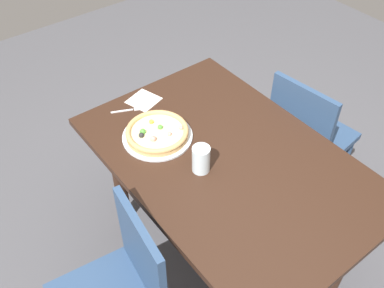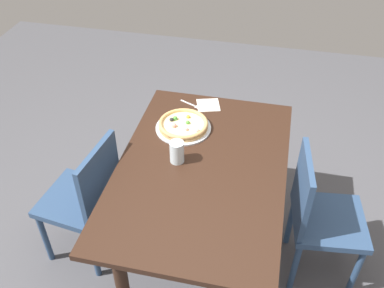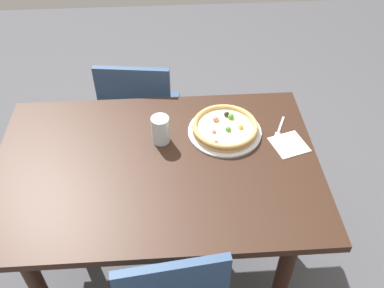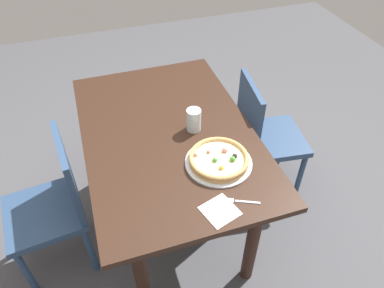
{
  "view_description": "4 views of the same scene",
  "coord_description": "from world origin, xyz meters",
  "px_view_note": "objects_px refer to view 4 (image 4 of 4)",
  "views": [
    {
      "loc": [
        0.97,
        -0.95,
        2.15
      ],
      "look_at": [
        -0.15,
        -0.09,
        0.78
      ],
      "focal_mm": 40.71,
      "sensor_mm": 36.0,
      "label": 1
    },
    {
      "loc": [
        1.63,
        0.31,
        2.31
      ],
      "look_at": [
        -0.15,
        -0.09,
        0.78
      ],
      "focal_mm": 39.88,
      "sensor_mm": 36.0,
      "label": 2
    },
    {
      "loc": [
        -0.06,
        1.24,
        2.05
      ],
      "look_at": [
        -0.15,
        -0.09,
        0.78
      ],
      "focal_mm": 40.2,
      "sensor_mm": 36.0,
      "label": 3
    },
    {
      "loc": [
        -1.44,
        0.33,
        2.02
      ],
      "look_at": [
        -0.15,
        -0.09,
        0.78
      ],
      "focal_mm": 33.84,
      "sensor_mm": 36.0,
      "label": 4
    }
  ],
  "objects_px": {
    "dining_table": "(169,148)",
    "napkin": "(220,211)",
    "chair_far": "(54,204)",
    "drinking_glass": "(194,120)",
    "fork": "(238,201)",
    "plate": "(219,163)",
    "chair_near": "(264,134)",
    "pizza": "(219,159)"
  },
  "relations": [
    {
      "from": "dining_table",
      "to": "fork",
      "type": "height_order",
      "value": "fork"
    },
    {
      "from": "chair_far",
      "to": "fork",
      "type": "height_order",
      "value": "chair_far"
    },
    {
      "from": "chair_near",
      "to": "chair_far",
      "type": "distance_m",
      "value": 1.33
    },
    {
      "from": "chair_far",
      "to": "fork",
      "type": "distance_m",
      "value": 1.0
    },
    {
      "from": "chair_near",
      "to": "plate",
      "type": "distance_m",
      "value": 0.7
    },
    {
      "from": "dining_table",
      "to": "plate",
      "type": "relative_size",
      "value": 4.12
    },
    {
      "from": "fork",
      "to": "napkin",
      "type": "relative_size",
      "value": 1.12
    },
    {
      "from": "drinking_glass",
      "to": "chair_far",
      "type": "bearing_deg",
      "value": 92.87
    },
    {
      "from": "pizza",
      "to": "drinking_glass",
      "type": "distance_m",
      "value": 0.29
    },
    {
      "from": "dining_table",
      "to": "napkin",
      "type": "height_order",
      "value": "napkin"
    },
    {
      "from": "plate",
      "to": "pizza",
      "type": "xyz_separation_m",
      "value": [
        -0.0,
        -0.0,
        0.03
      ]
    },
    {
      "from": "pizza",
      "to": "dining_table",
      "type": "bearing_deg",
      "value": 29.71
    },
    {
      "from": "drinking_glass",
      "to": "napkin",
      "type": "xyz_separation_m",
      "value": [
        -0.55,
        0.06,
        -0.06
      ]
    },
    {
      "from": "dining_table",
      "to": "fork",
      "type": "bearing_deg",
      "value": -162.88
    },
    {
      "from": "dining_table",
      "to": "drinking_glass",
      "type": "distance_m",
      "value": 0.23
    },
    {
      "from": "chair_near",
      "to": "napkin",
      "type": "relative_size",
      "value": 6.23
    },
    {
      "from": "dining_table",
      "to": "chair_far",
      "type": "height_order",
      "value": "chair_far"
    },
    {
      "from": "fork",
      "to": "napkin",
      "type": "xyz_separation_m",
      "value": [
        -0.02,
        0.09,
        -0.0
      ]
    },
    {
      "from": "napkin",
      "to": "dining_table",
      "type": "bearing_deg",
      "value": 7.43
    },
    {
      "from": "chair_far",
      "to": "plate",
      "type": "height_order",
      "value": "chair_far"
    },
    {
      "from": "dining_table",
      "to": "napkin",
      "type": "distance_m",
      "value": 0.59
    },
    {
      "from": "chair_far",
      "to": "chair_near",
      "type": "bearing_deg",
      "value": -89.44
    },
    {
      "from": "dining_table",
      "to": "chair_near",
      "type": "bearing_deg",
      "value": -81.08
    },
    {
      "from": "plate",
      "to": "pizza",
      "type": "distance_m",
      "value": 0.03
    },
    {
      "from": "drinking_glass",
      "to": "napkin",
      "type": "relative_size",
      "value": 0.9
    },
    {
      "from": "chair_far",
      "to": "drinking_glass",
      "type": "relative_size",
      "value": 6.91
    },
    {
      "from": "plate",
      "to": "pizza",
      "type": "bearing_deg",
      "value": -99.67
    },
    {
      "from": "plate",
      "to": "napkin",
      "type": "height_order",
      "value": "plate"
    },
    {
      "from": "pizza",
      "to": "fork",
      "type": "xyz_separation_m",
      "value": [
        -0.25,
        0.0,
        -0.03
      ]
    },
    {
      "from": "chair_near",
      "to": "plate",
      "type": "xyz_separation_m",
      "value": [
        -0.41,
        0.49,
        0.29
      ]
    },
    {
      "from": "chair_near",
      "to": "drinking_glass",
      "type": "height_order",
      "value": "drinking_glass"
    },
    {
      "from": "napkin",
      "to": "pizza",
      "type": "bearing_deg",
      "value": -20.09
    },
    {
      "from": "napkin",
      "to": "fork",
      "type": "bearing_deg",
      "value": -75.77
    },
    {
      "from": "plate",
      "to": "napkin",
      "type": "xyz_separation_m",
      "value": [
        -0.27,
        0.1,
        -0.0
      ]
    },
    {
      "from": "chair_far",
      "to": "plate",
      "type": "relative_size",
      "value": 2.66
    },
    {
      "from": "chair_far",
      "to": "plate",
      "type": "distance_m",
      "value": 0.91
    },
    {
      "from": "plate",
      "to": "fork",
      "type": "distance_m",
      "value": 0.25
    },
    {
      "from": "chair_far",
      "to": "pizza",
      "type": "height_order",
      "value": "chair_far"
    },
    {
      "from": "dining_table",
      "to": "napkin",
      "type": "bearing_deg",
      "value": -172.57
    },
    {
      "from": "plate",
      "to": "napkin",
      "type": "bearing_deg",
      "value": 160.01
    },
    {
      "from": "fork",
      "to": "chair_far",
      "type": "bearing_deg",
      "value": -5.88
    },
    {
      "from": "chair_near",
      "to": "plate",
      "type": "relative_size",
      "value": 2.66
    }
  ]
}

